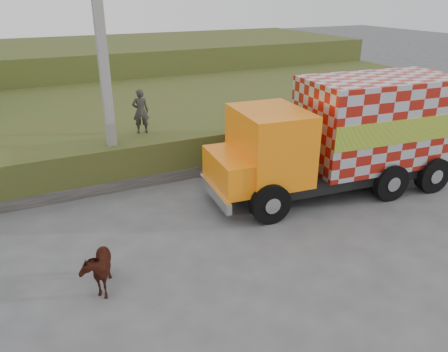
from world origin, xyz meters
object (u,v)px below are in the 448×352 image
utility_pole (104,68)px  cow (97,267)px  cargo_truck (347,135)px  pedestrian (141,111)px

utility_pole → cow: 6.82m
cargo_truck → cow: size_ratio=6.32×
cargo_truck → cow: bearing=-162.3°
pedestrian → cargo_truck: bearing=152.8°
utility_pole → cow: utility_pole is taller
cow → pedestrian: size_ratio=0.85×
utility_pole → pedestrian: utility_pole is taller
cow → pedestrian: bearing=79.4°
utility_pole → pedestrian: size_ratio=4.96×
cargo_truck → cow: cargo_truck is taller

